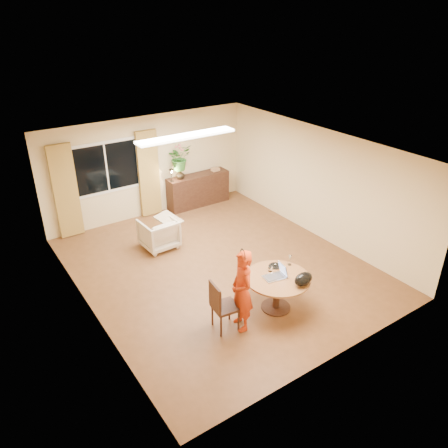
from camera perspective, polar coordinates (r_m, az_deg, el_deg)
name	(u,v)px	position (r m, az deg, el deg)	size (l,w,h in m)	color
floor	(219,267)	(9.37, -0.64, -5.58)	(6.50, 6.50, 0.00)	brown
ceiling	(218,149)	(8.27, -0.73, 9.80)	(6.50, 6.50, 0.00)	white
wall_back	(149,167)	(11.40, -9.83, 7.39)	(5.50, 5.50, 0.00)	beige
wall_left	(83,251)	(7.75, -17.91, -3.33)	(6.50, 6.50, 0.00)	beige
wall_right	(318,183)	(10.39, 12.12, 5.23)	(6.50, 6.50, 0.00)	beige
window	(106,168)	(10.94, -15.10, 7.13)	(1.70, 0.03, 1.30)	white
curtain_left	(66,192)	(10.73, -19.97, 3.98)	(0.55, 0.08, 2.25)	olive
curtain_right	(149,174)	(11.35, -9.79, 6.47)	(0.55, 0.08, 2.25)	olive
ceiling_panel	(187,136)	(9.27, -4.91, 11.37)	(2.20, 0.35, 0.05)	white
dining_table	(277,284)	(7.96, 6.97, -7.78)	(1.18, 1.18, 0.67)	brown
dining_chair	(225,305)	(7.49, 0.19, -10.59)	(0.45, 0.41, 0.94)	black
child	(242,291)	(7.37, 2.36, -8.72)	(0.36, 0.54, 1.48)	red
laptop	(274,271)	(7.80, 6.59, -6.16)	(0.39, 0.26, 0.26)	#B7B7BC
tumbler	(270,268)	(8.01, 6.08, -5.78)	(0.08, 0.08, 0.11)	white
wine_glass	(290,260)	(8.21, 8.60, -4.68)	(0.07, 0.07, 0.20)	white
pot_lid	(275,265)	(8.17, 6.70, -5.40)	(0.23, 0.23, 0.04)	white
handbag	(303,279)	(7.68, 10.33, -7.09)	(0.36, 0.21, 0.24)	black
armchair	(159,233)	(10.04, -8.53, -1.22)	(0.75, 0.77, 0.70)	beige
throw	(168,216)	(9.97, -7.26, 1.03)	(0.45, 0.55, 0.03)	beige
sideboard	(198,190)	(12.06, -3.39, 4.48)	(1.77, 0.43, 0.88)	black
vase	(180,174)	(11.61, -5.78, 6.47)	(0.24, 0.24, 0.25)	black
bouquet	(179,158)	(11.46, -5.86, 8.60)	(0.59, 0.51, 0.66)	#295D23
book_stack	(215,169)	(12.17, -1.13, 7.17)	(0.21, 0.16, 0.09)	#99754D
desk_lamp	(172,175)	(11.43, -6.85, 6.36)	(0.14, 0.14, 0.35)	black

